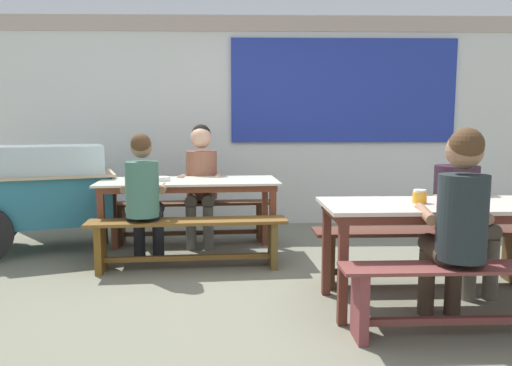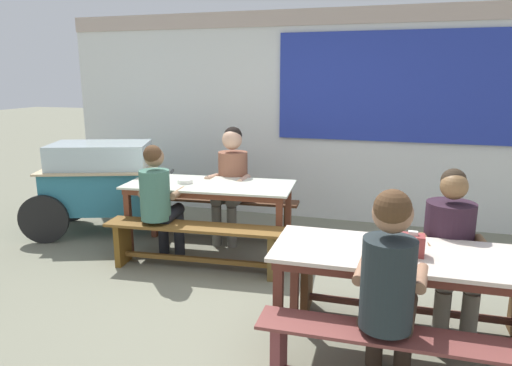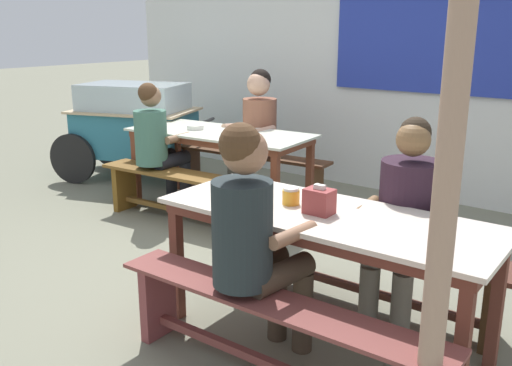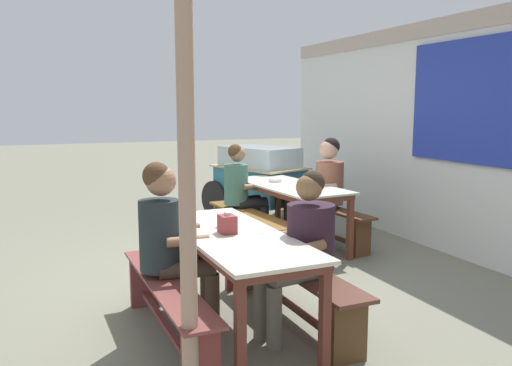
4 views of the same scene
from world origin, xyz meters
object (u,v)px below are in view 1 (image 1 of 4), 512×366
Objects in this scene: bench_far_back at (191,215)px; person_near_front at (458,218)px; bench_near_back at (422,246)px; soup_bowl at (162,179)px; person_right_near_table at (461,201)px; bench_near_front at (485,291)px; dining_table_far at (189,188)px; food_cart at (45,188)px; dining_table_near at (452,214)px; person_center_facing at (201,175)px; person_left_back_turned at (144,193)px; bench_far_front at (188,235)px; condiment_jar at (420,197)px; tissue_box at (452,194)px.

person_near_front is (1.91, -2.39, 0.43)m from bench_far_back.
bench_near_back is 11.27× the size of soup_bowl.
bench_near_front is at bearing -104.60° from person_right_near_table.
dining_table_far is 1.55m from food_cart.
dining_table_near is 1.03× the size of bench_near_front.
person_center_facing is 1.06× the size of person_left_back_turned.
dining_table_far is at bearing 52.12° from person_left_back_turned.
bench_far_back and bench_far_front have the same top height.
person_center_facing is at bearing 87.84° from bench_far_front.
dining_table_far is 0.98× the size of food_cart.
bench_near_back is at bearing -18.74° from food_cart.
person_right_near_table reaches higher than condiment_jar.
dining_table_far is 1.47× the size of person_left_back_turned.
tissue_box is 1.64× the size of condiment_jar.
dining_table_near is 0.51m from person_right_near_table.
tissue_box is at bearing -26.66° from bench_far_front.
bench_far_back is 0.76m from soup_bowl.
bench_far_front is 2.33m from person_right_near_table.
bench_near_back is 1.39× the size of person_near_front.
person_near_front is (-0.14, -0.94, 0.42)m from bench_near_back.
person_near_front is (2.23, -1.43, 0.05)m from person_left_back_turned.
person_near_front is 0.43m from tissue_box.
person_near_front reaches higher than dining_table_far.
bench_near_back is 1.38× the size of person_center_facing.
bench_far_back is (-0.04, 0.51, -0.37)m from dining_table_far.
food_cart is at bearing 154.30° from dining_table_near.
bench_far_back is at bearing 158.74° from person_center_facing.
bench_far_back is 18.45× the size of condiment_jar.
person_right_near_table is at bearing -13.87° from bench_near_back.
person_near_front is at bearing -79.56° from condiment_jar.
soup_bowl is at bearing -167.02° from dining_table_far.
person_center_facing is at bearing 7.20° from food_cart.
bench_far_back is 2.52m from bench_near_back.
soup_bowl is at bearing -122.86° from person_center_facing.
person_center_facing is 2.65m from person_right_near_table.
bench_near_back is at bearing 91.24° from bench_near_front.
soup_bowl is at bearing -13.95° from food_cart.
person_near_front reaches higher than food_cart.
person_center_facing reaches higher than bench_far_back.
food_cart is at bearing -172.80° from person_center_facing.
person_center_facing reaches higher than condiment_jar.
bench_far_back is 0.47m from person_center_facing.
dining_table_far is at bearing -85.26° from bench_far_back.
tissue_box is (1.96, -0.98, 0.51)m from bench_far_front.
soup_bowl reaches higher than dining_table_far.
person_left_back_turned is at bearing 156.34° from tissue_box.
person_center_facing is (0.04, 0.97, 0.44)m from bench_far_front.
person_left_back_turned is 2.69m from person_right_near_table.
person_near_front reaches higher than person_right_near_table.
dining_table_far is 18.74× the size of condiment_jar.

